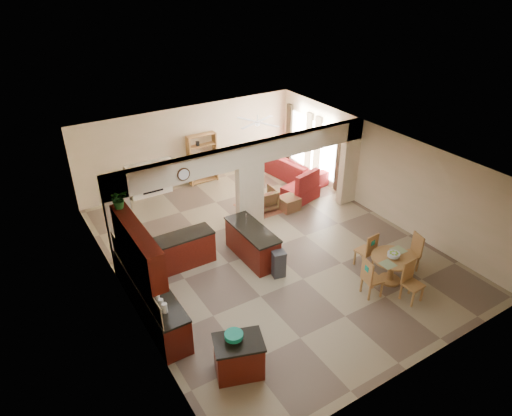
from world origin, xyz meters
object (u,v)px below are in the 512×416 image
dining_table (392,265)px  armchair (264,199)px  kitchen_island (239,357)px  sofa (292,167)px

dining_table → armchair: 4.87m
kitchen_island → dining_table: size_ratio=1.06×
kitchen_island → sofa: (6.15, 6.75, -0.02)m
sofa → armchair: 2.60m
kitchen_island → armchair: 6.64m
dining_table → sofa: 6.43m
dining_table → sofa: bearing=76.6°
kitchen_island → sofa: 9.13m
kitchen_island → sofa: bearing=66.6°
dining_table → sofa: (1.49, 6.26, -0.09)m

